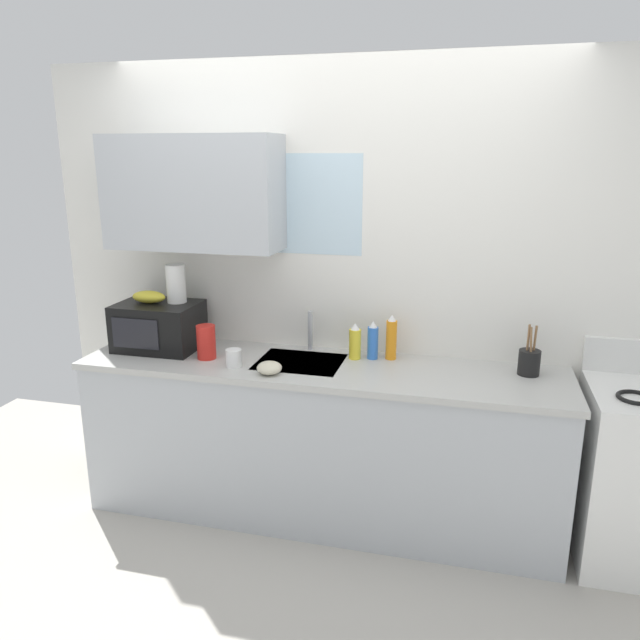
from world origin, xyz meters
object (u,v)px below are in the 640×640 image
(paper_towel_roll, at_px, (176,284))
(mug_white, at_px, (234,358))
(banana_bunch, at_px, (149,297))
(cereal_canister, at_px, (206,342))
(microwave, at_px, (159,326))
(dish_soap_bottle_yellow, at_px, (355,342))
(utensil_crock, at_px, (529,362))
(small_bowl, at_px, (269,368))
(dish_soap_bottle_blue, at_px, (373,341))
(dish_soap_bottle_orange, at_px, (391,338))

(paper_towel_roll, distance_m, mug_white, 0.60)
(banana_bunch, bearing_deg, cereal_canister, -14.38)
(microwave, xyz_separation_m, cereal_canister, (0.34, -0.10, -0.04))
(microwave, distance_m, dish_soap_bottle_yellow, 1.14)
(utensil_crock, bearing_deg, small_bowl, -166.13)
(banana_bunch, distance_m, dish_soap_bottle_blue, 1.30)
(utensil_crock, height_order, small_bowl, utensil_crock)
(cereal_canister, distance_m, small_bowl, 0.45)
(paper_towel_roll, xyz_separation_m, dish_soap_bottle_yellow, (1.04, 0.05, -0.29))
(banana_bunch, relative_size, mug_white, 2.11)
(microwave, xyz_separation_m, mug_white, (0.54, -0.19, -0.09))
(dish_soap_bottle_yellow, distance_m, utensil_crock, 0.92)
(dish_soap_bottle_orange, relative_size, mug_white, 2.67)
(paper_towel_roll, xyz_separation_m, cereal_canister, (0.24, -0.15, -0.29))
(paper_towel_roll, bearing_deg, microwave, -152.83)
(dish_soap_bottle_orange, bearing_deg, dish_soap_bottle_yellow, -167.28)
(dish_soap_bottle_yellow, bearing_deg, dish_soap_bottle_blue, 14.86)
(dish_soap_bottle_blue, distance_m, cereal_canister, 0.92)
(dish_soap_bottle_blue, bearing_deg, utensil_crock, -3.72)
(dish_soap_bottle_yellow, xyz_separation_m, mug_white, (-0.60, -0.29, -0.05))
(dish_soap_bottle_yellow, height_order, dish_soap_bottle_orange, dish_soap_bottle_orange)
(paper_towel_roll, relative_size, small_bowl, 1.69)
(microwave, xyz_separation_m, dish_soap_bottle_blue, (1.23, 0.12, -0.03))
(mug_white, bearing_deg, dish_soap_bottle_orange, 22.66)
(microwave, bearing_deg, utensil_crock, 1.99)
(dish_soap_bottle_orange, height_order, utensil_crock, utensil_crock)
(banana_bunch, relative_size, small_bowl, 1.54)
(cereal_canister, distance_m, utensil_crock, 1.72)
(microwave, bearing_deg, banana_bunch, 178.20)
(dish_soap_bottle_blue, relative_size, cereal_canister, 1.14)
(paper_towel_roll, bearing_deg, dish_soap_bottle_blue, 3.69)
(cereal_canister, bearing_deg, paper_towel_roll, 147.99)
(utensil_crock, distance_m, small_bowl, 1.33)
(paper_towel_roll, bearing_deg, cereal_canister, -32.01)
(microwave, relative_size, dish_soap_bottle_orange, 1.82)
(mug_white, bearing_deg, banana_bunch, 162.08)
(dish_soap_bottle_yellow, bearing_deg, paper_towel_roll, -177.36)
(mug_white, xyz_separation_m, utensil_crock, (1.51, 0.26, 0.02))
(dish_soap_bottle_orange, height_order, small_bowl, dish_soap_bottle_orange)
(paper_towel_roll, xyz_separation_m, dish_soap_bottle_orange, (1.23, 0.09, -0.26))
(dish_soap_bottle_yellow, bearing_deg, banana_bunch, -175.29)
(microwave, relative_size, utensil_crock, 1.71)
(banana_bunch, xyz_separation_m, paper_towel_roll, (0.15, 0.05, 0.08))
(banana_bunch, height_order, mug_white, banana_bunch)
(dish_soap_bottle_blue, bearing_deg, small_bowl, -141.86)
(dish_soap_bottle_yellow, xyz_separation_m, utensil_crock, (0.91, -0.03, -0.02))
(dish_soap_bottle_yellow, height_order, utensil_crock, utensil_crock)
(cereal_canister, height_order, small_bowl, cereal_canister)
(dish_soap_bottle_yellow, xyz_separation_m, small_bowl, (-0.38, -0.35, -0.06))
(banana_bunch, distance_m, utensil_crock, 2.12)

